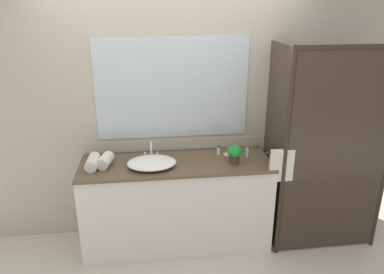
# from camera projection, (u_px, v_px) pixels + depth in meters

# --- Properties ---
(ground_plane) EXTENTS (8.00, 8.00, 0.00)m
(ground_plane) POSITION_uv_depth(u_px,v_px,m) (178.00, 243.00, 3.75)
(ground_plane) COLOR beige
(wall_back_with_mirror) EXTENTS (4.40, 0.06, 2.60)m
(wall_back_with_mirror) POSITION_uv_depth(u_px,v_px,m) (173.00, 111.00, 3.61)
(wall_back_with_mirror) COLOR #B2A893
(wall_back_with_mirror) RESTS_ON ground_plane
(vanity_cabinet) EXTENTS (1.80, 0.58, 0.90)m
(vanity_cabinet) POSITION_uv_depth(u_px,v_px,m) (177.00, 204.00, 3.60)
(vanity_cabinet) COLOR silver
(vanity_cabinet) RESTS_ON ground_plane
(shower_enclosure) EXTENTS (1.20, 0.59, 2.00)m
(shower_enclosure) POSITION_uv_depth(u_px,v_px,m) (316.00, 152.00, 3.36)
(shower_enclosure) COLOR #2D2319
(shower_enclosure) RESTS_ON ground_plane
(sink_basin) EXTENTS (0.45, 0.35, 0.08)m
(sink_basin) POSITION_uv_depth(u_px,v_px,m) (152.00, 163.00, 3.34)
(sink_basin) COLOR white
(sink_basin) RESTS_ON vanity_cabinet
(faucet) EXTENTS (0.17, 0.13, 0.17)m
(faucet) POSITION_uv_depth(u_px,v_px,m) (151.00, 153.00, 3.51)
(faucet) COLOR silver
(faucet) RESTS_ON vanity_cabinet
(potted_plant) EXTENTS (0.14, 0.14, 0.18)m
(potted_plant) POSITION_uv_depth(u_px,v_px,m) (235.00, 153.00, 3.39)
(potted_plant) COLOR #473828
(potted_plant) RESTS_ON vanity_cabinet
(soap_dish) EXTENTS (0.10, 0.07, 0.04)m
(soap_dish) POSITION_uv_depth(u_px,v_px,m) (229.00, 154.00, 3.60)
(soap_dish) COLOR silver
(soap_dish) RESTS_ON vanity_cabinet
(amenity_bottle_shampoo) EXTENTS (0.03, 0.03, 0.09)m
(amenity_bottle_shampoo) POSITION_uv_depth(u_px,v_px,m) (219.00, 151.00, 3.60)
(amenity_bottle_shampoo) COLOR white
(amenity_bottle_shampoo) RESTS_ON vanity_cabinet
(amenity_bottle_lotion) EXTENTS (0.02, 0.02, 0.10)m
(amenity_bottle_lotion) POSITION_uv_depth(u_px,v_px,m) (247.00, 153.00, 3.53)
(amenity_bottle_lotion) COLOR silver
(amenity_bottle_lotion) RESTS_ON vanity_cabinet
(rolled_towel_near_edge) EXTENTS (0.12, 0.25, 0.11)m
(rolled_towel_near_edge) POSITION_uv_depth(u_px,v_px,m) (93.00, 162.00, 3.31)
(rolled_towel_near_edge) COLOR silver
(rolled_towel_near_edge) RESTS_ON vanity_cabinet
(rolled_towel_middle) EXTENTS (0.16, 0.23, 0.11)m
(rolled_towel_middle) POSITION_uv_depth(u_px,v_px,m) (105.00, 161.00, 3.34)
(rolled_towel_middle) COLOR silver
(rolled_towel_middle) RESTS_ON vanity_cabinet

